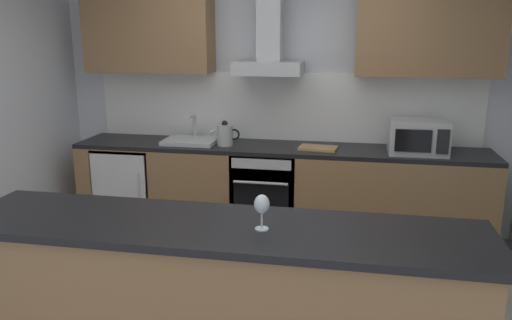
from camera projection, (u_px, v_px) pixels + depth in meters
The scene contains 14 objects.
ground at pixel (245, 319), 3.55m from camera, with size 5.42×4.68×0.02m, color gray.
wall_back at pixel (284, 99), 5.04m from camera, with size 5.42×0.12×2.60m, color silver.
backsplash_tile at pixel (283, 107), 4.98m from camera, with size 3.76×0.02×0.66m, color white.
counter_back at pixel (278, 192), 4.88m from camera, with size 3.89×0.60×0.90m.
counter_island at pixel (219, 312), 2.67m from camera, with size 2.71×0.64×1.00m.
upper_cabinets at pixel (282, 36), 4.67m from camera, with size 3.84×0.32×0.70m.
oven at pixel (266, 191), 4.87m from camera, with size 0.60×0.62×0.80m.
refrigerator at pixel (132, 187), 5.13m from camera, with size 0.58×0.60×0.85m.
microwave at pixel (418, 137), 4.45m from camera, with size 0.50×0.38×0.30m.
sink at pixel (191, 140), 4.90m from camera, with size 0.50×0.40×0.26m.
kettle at pixel (225, 135), 4.78m from camera, with size 0.29×0.15×0.24m.
range_hood at pixel (269, 49), 4.67m from camera, with size 0.62×0.45×0.72m.
wine_glass at pixel (262, 206), 2.45m from camera, with size 0.08×0.08×0.18m.
chopping_board at pixel (318, 148), 4.65m from camera, with size 0.34×0.22×0.02m, color tan.
Camera 1 is at (0.68, -3.10, 1.93)m, focal length 35.63 mm.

